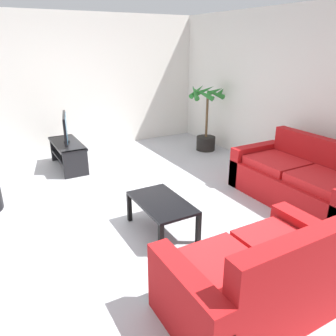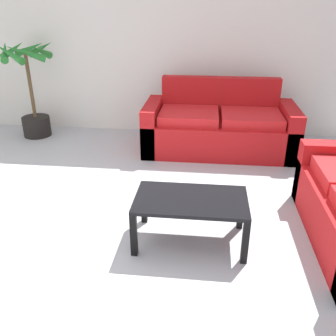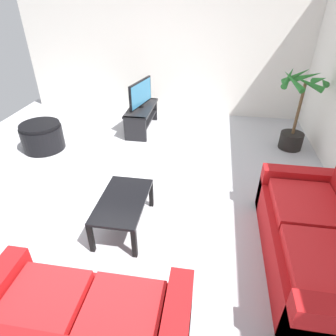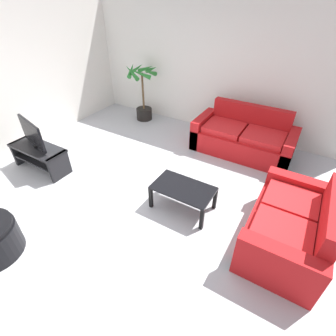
{
  "view_description": "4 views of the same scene",
  "coord_description": "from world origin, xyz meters",
  "views": [
    {
      "loc": [
        3.86,
        -1.42,
        2.14
      ],
      "look_at": [
        0.53,
        0.45,
        0.68
      ],
      "focal_mm": 35.28,
      "sensor_mm": 36.0,
      "label": 1
    },
    {
      "loc": [
        0.89,
        -2.31,
        1.84
      ],
      "look_at": [
        0.56,
        0.75,
        0.41
      ],
      "focal_mm": 38.84,
      "sensor_mm": 36.0,
      "label": 2
    },
    {
      "loc": [
        3.25,
        1.13,
        2.45
      ],
      "look_at": [
        0.21,
        0.64,
        0.5
      ],
      "focal_mm": 30.83,
      "sensor_mm": 36.0,
      "label": 3
    },
    {
      "loc": [
        2.06,
        -2.32,
        2.79
      ],
      "look_at": [
        0.4,
        0.43,
        0.47
      ],
      "focal_mm": 26.86,
      "sensor_mm": 36.0,
      "label": 4
    }
  ],
  "objects": [
    {
      "name": "couch_main",
      "position": [
        1.06,
        2.28,
        0.3
      ],
      "size": [
        1.93,
        0.9,
        0.9
      ],
      "color": "red",
      "rests_on": "ground"
    },
    {
      "name": "tv_stand",
      "position": [
        -1.94,
        -0.23,
        0.31
      ],
      "size": [
        1.1,
        0.45,
        0.47
      ],
      "color": "black",
      "rests_on": "ground"
    },
    {
      "name": "potted_palm",
      "position": [
        -1.59,
        2.54,
        0.61
      ],
      "size": [
        0.75,
        0.79,
        1.36
      ],
      "color": "black",
      "rests_on": "ground"
    },
    {
      "name": "coffee_table",
      "position": [
        0.8,
        0.21,
        0.34
      ],
      "size": [
        0.9,
        0.52,
        0.4
      ],
      "color": "black",
      "rests_on": "ground"
    },
    {
      "name": "tv",
      "position": [
        -1.94,
        -0.23,
        0.74
      ],
      "size": [
        0.81,
        0.23,
        0.51
      ],
      "color": "black",
      "rests_on": "tv_stand"
    },
    {
      "name": "ground_plane",
      "position": [
        0.0,
        0.0,
        0.0
      ],
      "size": [
        6.6,
        6.6,
        0.0
      ],
      "primitive_type": "plane",
      "color": "#B2B2B7"
    },
    {
      "name": "wall_back",
      "position": [
        0.0,
        3.0,
        1.35
      ],
      "size": [
        6.0,
        0.06,
        2.7
      ],
      "primitive_type": "cube",
      "color": "silver",
      "rests_on": "ground"
    },
    {
      "name": "wall_left",
      "position": [
        -3.0,
        0.0,
        1.35
      ],
      "size": [
        0.06,
        6.0,
        2.7
      ],
      "primitive_type": "cube",
      "color": "silver",
      "rests_on": "ground"
    },
    {
      "name": "couch_loveseat",
      "position": [
        2.28,
        0.32,
        0.3
      ],
      "size": [
        0.9,
        1.56,
        0.9
      ],
      "color": "red",
      "rests_on": "ground"
    }
  ]
}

